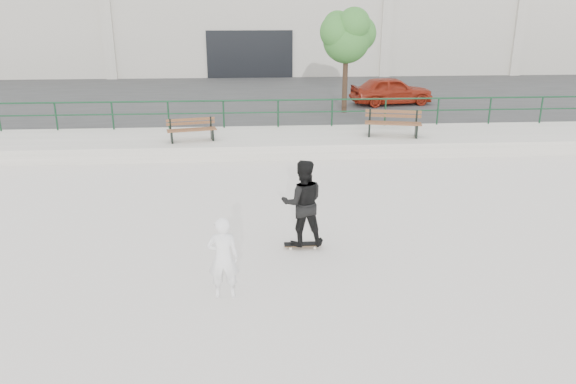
{
  "coord_description": "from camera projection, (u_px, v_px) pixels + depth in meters",
  "views": [
    {
      "loc": [
        0.01,
        -9.61,
        5.15
      ],
      "look_at": [
        0.78,
        2.0,
        1.04
      ],
      "focal_mm": 35.0,
      "sensor_mm": 36.0,
      "label": 1
    }
  ],
  "objects": [
    {
      "name": "seated_skater",
      "position": [
        223.0,
        258.0,
        9.87
      ],
      "size": [
        0.56,
        0.37,
        1.53
      ],
      "primitive_type": "imported",
      "rotation": [
        0.0,
        0.0,
        3.14
      ],
      "color": "white",
      "rests_on": "ground"
    },
    {
      "name": "ground",
      "position": [
        254.0,
        279.0,
        10.76
      ],
      "size": [
        120.0,
        120.0,
        0.0
      ],
      "primitive_type": "plane",
      "color": "silver",
      "rests_on": "ground"
    },
    {
      "name": "tree",
      "position": [
        347.0,
        34.0,
        22.39
      ],
      "size": [
        2.37,
        2.1,
        4.21
      ],
      "color": "#433021",
      "rests_on": "parking_strip"
    },
    {
      "name": "commercial_building",
      "position": [
        249.0,
        3.0,
        39.34
      ],
      "size": [
        44.2,
        16.33,
        8.0
      ],
      "color": "#B1AE9F",
      "rests_on": "ground"
    },
    {
      "name": "skateboard",
      "position": [
        302.0,
        244.0,
        12.05
      ],
      "size": [
        0.78,
        0.22,
        0.09
      ],
      "rotation": [
        0.0,
        0.0,
        0.01
      ],
      "color": "black",
      "rests_on": "ground"
    },
    {
      "name": "railing",
      "position": [
        251.0,
        107.0,
        20.5
      ],
      "size": [
        28.0,
        0.06,
        1.03
      ],
      "color": "#163D24",
      "rests_on": "ledge"
    },
    {
      "name": "parking_strip",
      "position": [
        251.0,
        100.0,
        27.61
      ],
      "size": [
        60.0,
        14.0,
        0.5
      ],
      "primitive_type": "cube",
      "color": "#353535",
      "rests_on": "ground"
    },
    {
      "name": "bench_left",
      "position": [
        192.0,
        130.0,
        18.75
      ],
      "size": [
        1.68,
        0.8,
        0.75
      ],
      "rotation": [
        0.0,
        0.0,
        0.21
      ],
      "color": "brown",
      "rests_on": "ledge"
    },
    {
      "name": "standing_skater",
      "position": [
        303.0,
        203.0,
        11.73
      ],
      "size": [
        0.93,
        0.73,
        1.86
      ],
      "primitive_type": "imported",
      "rotation": [
        0.0,
        0.0,
        3.17
      ],
      "color": "black",
      "rests_on": "skateboard"
    },
    {
      "name": "red_car",
      "position": [
        391.0,
        90.0,
        24.92
      ],
      "size": [
        3.79,
        1.97,
        1.23
      ],
      "primitive_type": "imported",
      "rotation": [
        0.0,
        0.0,
        1.72
      ],
      "color": "maroon",
      "rests_on": "parking_strip"
    },
    {
      "name": "bench_right",
      "position": [
        393.0,
        123.0,
        19.37
      ],
      "size": [
        1.99,
        0.94,
        0.89
      ],
      "rotation": [
        0.0,
        0.0,
        -0.21
      ],
      "color": "brown",
      "rests_on": "ledge"
    },
    {
      "name": "ledge",
      "position": [
        252.0,
        143.0,
        19.61
      ],
      "size": [
        30.0,
        3.0,
        0.5
      ],
      "primitive_type": "cube",
      "color": "beige",
      "rests_on": "ground"
    }
  ]
}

